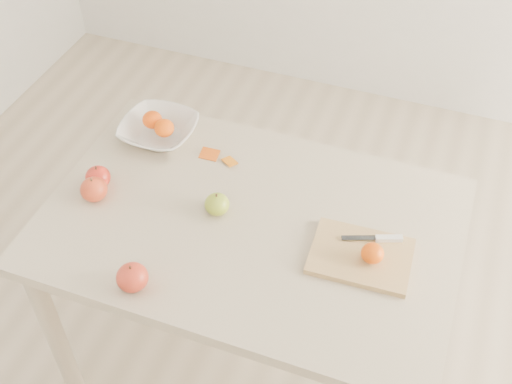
% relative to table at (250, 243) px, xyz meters
% --- Properties ---
extents(ground, '(3.50, 3.50, 0.00)m').
position_rel_table_xyz_m(ground, '(0.00, 0.00, -0.65)').
color(ground, '#C6B293').
rests_on(ground, ground).
extents(table, '(1.20, 0.80, 0.75)m').
position_rel_table_xyz_m(table, '(0.00, 0.00, 0.00)').
color(table, beige).
rests_on(table, ground).
extents(cutting_board, '(0.28, 0.21, 0.02)m').
position_rel_table_xyz_m(cutting_board, '(0.33, -0.03, 0.11)').
color(cutting_board, tan).
rests_on(cutting_board, table).
extents(board_tangerine, '(0.06, 0.06, 0.05)m').
position_rel_table_xyz_m(board_tangerine, '(0.36, -0.04, 0.14)').
color(board_tangerine, '#DC4907').
rests_on(board_tangerine, cutting_board).
extents(fruit_bowl, '(0.24, 0.24, 0.06)m').
position_rel_table_xyz_m(fruit_bowl, '(-0.41, 0.24, 0.13)').
color(fruit_bowl, white).
rests_on(fruit_bowl, table).
extents(bowl_tangerine_near, '(0.06, 0.06, 0.06)m').
position_rel_table_xyz_m(bowl_tangerine_near, '(-0.44, 0.25, 0.16)').
color(bowl_tangerine_near, '#E24E07').
rests_on(bowl_tangerine_near, fruit_bowl).
extents(bowl_tangerine_far, '(0.06, 0.06, 0.06)m').
position_rel_table_xyz_m(bowl_tangerine_far, '(-0.38, 0.23, 0.16)').
color(bowl_tangerine_far, '#E24307').
rests_on(bowl_tangerine_far, fruit_bowl).
extents(orange_peel_a, '(0.06, 0.05, 0.01)m').
position_rel_table_xyz_m(orange_peel_a, '(-0.22, 0.22, 0.10)').
color(orange_peel_a, '#D5530F').
rests_on(orange_peel_a, table).
extents(orange_peel_b, '(0.06, 0.05, 0.01)m').
position_rel_table_xyz_m(orange_peel_b, '(-0.15, 0.21, 0.10)').
color(orange_peel_b, '#CB690E').
rests_on(orange_peel_b, table).
extents(paring_knife, '(0.17, 0.07, 0.01)m').
position_rel_table_xyz_m(paring_knife, '(0.38, 0.04, 0.12)').
color(paring_knife, white).
rests_on(paring_knife, cutting_board).
extents(apple_green, '(0.07, 0.07, 0.07)m').
position_rel_table_xyz_m(apple_green, '(-0.10, -0.00, 0.13)').
color(apple_green, '#709817').
rests_on(apple_green, table).
extents(apple_red_b, '(0.08, 0.08, 0.07)m').
position_rel_table_xyz_m(apple_red_b, '(-0.47, -0.07, 0.14)').
color(apple_red_b, '#A12116').
rests_on(apple_red_b, table).
extents(apple_red_d, '(0.08, 0.08, 0.07)m').
position_rel_table_xyz_m(apple_red_d, '(-0.48, -0.02, 0.13)').
color(apple_red_d, '#A70512').
rests_on(apple_red_d, table).
extents(apple_red_c, '(0.08, 0.08, 0.08)m').
position_rel_table_xyz_m(apple_red_c, '(-0.20, -0.32, 0.14)').
color(apple_red_c, maroon).
rests_on(apple_red_c, table).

